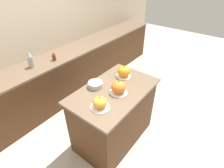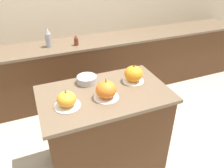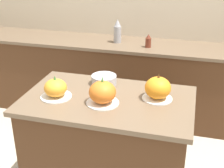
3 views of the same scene
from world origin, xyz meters
The scene contains 9 objects.
wall_back centered at (0.00, 1.77, 1.25)m, with size 8.00×0.06×2.50m.
kitchen_island centered at (0.00, 0.00, 0.48)m, with size 1.22×0.75×0.95m.
back_counter centered at (0.00, 1.44, 0.46)m, with size 6.00×0.60×0.92m.
pumpkin_cake_left centered at (-0.37, -0.08, 1.01)m, with size 0.23×0.23×0.17m.
pumpkin_cake_center centered at (-0.01, -0.08, 1.03)m, with size 0.23×0.23×0.20m.
pumpkin_cake_right centered at (0.34, 0.09, 1.03)m, with size 0.21×0.21×0.20m.
bottle_tall centered at (-0.29, 1.43, 1.05)m, with size 0.09×0.09×0.27m.
bottle_short centered at (0.07, 1.34, 0.99)m, with size 0.06×0.06×0.15m.
mixing_bowl centered at (-0.10, 0.24, 0.98)m, with size 0.20×0.20×0.07m.
Camera 3 is at (0.55, -1.91, 1.96)m, focal length 50.00 mm.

